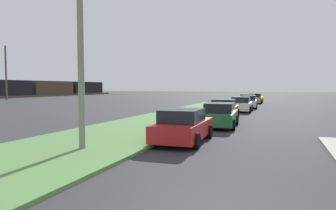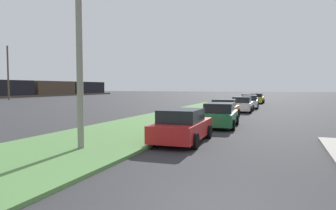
{
  "view_description": "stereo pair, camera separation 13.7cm",
  "coord_description": "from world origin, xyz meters",
  "px_view_note": "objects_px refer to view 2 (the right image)",
  "views": [
    {
      "loc": [
        -5.59,
        -1.19,
        2.44
      ],
      "look_at": [
        12.57,
        5.36,
        1.3
      ],
      "focal_mm": 33.1,
      "sensor_mm": 36.0,
      "label": 1
    },
    {
      "loc": [
        -5.54,
        -1.32,
        2.44
      ],
      "look_at": [
        12.57,
        5.36,
        1.3
      ],
      "focal_mm": 33.1,
      "sensor_mm": 36.0,
      "label": 2
    }
  ],
  "objects_px": {
    "parked_car_orange": "(225,109)",
    "parked_car_blue": "(249,100)",
    "parked_car_red": "(182,126)",
    "distant_utility_pole": "(8,73)",
    "parked_car_white": "(242,105)",
    "streetlight": "(88,34)",
    "parked_car_green": "(220,115)",
    "parked_car_yellow": "(257,98)",
    "parked_car_silver": "(249,102)"
  },
  "relations": [
    {
      "from": "parked_car_green",
      "to": "parked_car_silver",
      "type": "bearing_deg",
      "value": -3.35
    },
    {
      "from": "parked_car_orange",
      "to": "parked_car_silver",
      "type": "xyz_separation_m",
      "value": [
        12.33,
        -0.68,
        0.0
      ]
    },
    {
      "from": "parked_car_white",
      "to": "parked_car_blue",
      "type": "relative_size",
      "value": 0.99
    },
    {
      "from": "parked_car_yellow",
      "to": "streetlight",
      "type": "height_order",
      "value": "streetlight"
    },
    {
      "from": "parked_car_red",
      "to": "parked_car_white",
      "type": "bearing_deg",
      "value": -2.96
    },
    {
      "from": "parked_car_yellow",
      "to": "parked_car_white",
      "type": "bearing_deg",
      "value": -179.82
    },
    {
      "from": "parked_car_blue",
      "to": "distant_utility_pole",
      "type": "relative_size",
      "value": 0.44
    },
    {
      "from": "parked_car_green",
      "to": "distant_utility_pole",
      "type": "xyz_separation_m",
      "value": [
        25.21,
        44.26,
        4.28
      ]
    },
    {
      "from": "parked_car_white",
      "to": "parked_car_red",
      "type": "bearing_deg",
      "value": 177.36
    },
    {
      "from": "parked_car_blue",
      "to": "parked_car_yellow",
      "type": "relative_size",
      "value": 1.01
    },
    {
      "from": "parked_car_blue",
      "to": "parked_car_red",
      "type": "bearing_deg",
      "value": -178.16
    },
    {
      "from": "parked_car_red",
      "to": "parked_car_yellow",
      "type": "distance_m",
      "value": 34.4
    },
    {
      "from": "parked_car_red",
      "to": "parked_car_blue",
      "type": "xyz_separation_m",
      "value": [
        29.07,
        -0.04,
        0.0
      ]
    },
    {
      "from": "parked_car_yellow",
      "to": "streetlight",
      "type": "xyz_separation_m",
      "value": [
        -37.43,
        3.31,
        3.67
      ]
    },
    {
      "from": "parked_car_red",
      "to": "parked_car_green",
      "type": "bearing_deg",
      "value": -7.38
    },
    {
      "from": "parked_car_red",
      "to": "streetlight",
      "type": "xyz_separation_m",
      "value": [
        -3.03,
        2.7,
        3.67
      ]
    },
    {
      "from": "parked_car_white",
      "to": "parked_car_orange",
      "type": "bearing_deg",
      "value": 174.24
    },
    {
      "from": "parked_car_orange",
      "to": "streetlight",
      "type": "bearing_deg",
      "value": 168.01
    },
    {
      "from": "parked_car_yellow",
      "to": "distant_utility_pole",
      "type": "xyz_separation_m",
      "value": [
        -3.53,
        44.28,
        4.28
      ]
    },
    {
      "from": "parked_car_white",
      "to": "distant_utility_pole",
      "type": "distance_m",
      "value": 46.26
    },
    {
      "from": "parked_car_green",
      "to": "distant_utility_pole",
      "type": "distance_m",
      "value": 51.12
    },
    {
      "from": "parked_car_red",
      "to": "parked_car_yellow",
      "type": "relative_size",
      "value": 1.01
    },
    {
      "from": "parked_car_red",
      "to": "parked_car_blue",
      "type": "distance_m",
      "value": 29.07
    },
    {
      "from": "parked_car_silver",
      "to": "distant_utility_pole",
      "type": "distance_m",
      "value": 45.11
    },
    {
      "from": "parked_car_blue",
      "to": "streetlight",
      "type": "relative_size",
      "value": 0.58
    },
    {
      "from": "parked_car_blue",
      "to": "parked_car_yellow",
      "type": "xyz_separation_m",
      "value": [
        5.33,
        -0.57,
        0.0
      ]
    },
    {
      "from": "parked_car_silver",
      "to": "streetlight",
      "type": "height_order",
      "value": "streetlight"
    },
    {
      "from": "parked_car_orange",
      "to": "parked_car_blue",
      "type": "height_order",
      "value": "same"
    },
    {
      "from": "parked_car_red",
      "to": "distant_utility_pole",
      "type": "xyz_separation_m",
      "value": [
        30.87,
        43.68,
        4.28
      ]
    },
    {
      "from": "parked_car_yellow",
      "to": "distant_utility_pole",
      "type": "bearing_deg",
      "value": 95.21
    },
    {
      "from": "parked_car_white",
      "to": "parked_car_blue",
      "type": "distance_m",
      "value": 11.35
    },
    {
      "from": "parked_car_orange",
      "to": "parked_car_red",
      "type": "bearing_deg",
      "value": 178.9
    },
    {
      "from": "parked_car_blue",
      "to": "streetlight",
      "type": "xyz_separation_m",
      "value": [
        -32.1,
        2.74,
        3.67
      ]
    },
    {
      "from": "distant_utility_pole",
      "to": "parked_car_blue",
      "type": "bearing_deg",
      "value": -92.37
    },
    {
      "from": "streetlight",
      "to": "distant_utility_pole",
      "type": "relative_size",
      "value": 0.75
    },
    {
      "from": "parked_car_red",
      "to": "parked_car_green",
      "type": "height_order",
      "value": "same"
    },
    {
      "from": "parked_car_orange",
      "to": "parked_car_yellow",
      "type": "relative_size",
      "value": 1.01
    },
    {
      "from": "parked_car_orange",
      "to": "parked_car_blue",
      "type": "relative_size",
      "value": 1.0
    },
    {
      "from": "parked_car_silver",
      "to": "parked_car_yellow",
      "type": "distance_m",
      "value": 10.95
    },
    {
      "from": "parked_car_yellow",
      "to": "parked_car_red",
      "type": "bearing_deg",
      "value": 179.64
    },
    {
      "from": "parked_car_orange",
      "to": "distant_utility_pole",
      "type": "xyz_separation_m",
      "value": [
        19.76,
        43.61,
        4.28
      ]
    },
    {
      "from": "parked_car_red",
      "to": "parked_car_orange",
      "type": "distance_m",
      "value": 11.11
    },
    {
      "from": "streetlight",
      "to": "parked_car_white",
      "type": "bearing_deg",
      "value": -8.68
    },
    {
      "from": "parked_car_white",
      "to": "parked_car_silver",
      "type": "relative_size",
      "value": 0.99
    },
    {
      "from": "parked_car_yellow",
      "to": "distant_utility_pole",
      "type": "distance_m",
      "value": 44.63
    },
    {
      "from": "streetlight",
      "to": "parked_car_yellow",
      "type": "bearing_deg",
      "value": -5.05
    },
    {
      "from": "parked_car_white",
      "to": "streetlight",
      "type": "relative_size",
      "value": 0.58
    },
    {
      "from": "parked_car_red",
      "to": "parked_car_yellow",
      "type": "height_order",
      "value": "same"
    },
    {
      "from": "parked_car_silver",
      "to": "distant_utility_pole",
      "type": "bearing_deg",
      "value": 77.06
    },
    {
      "from": "parked_car_red",
      "to": "distant_utility_pole",
      "type": "bearing_deg",
      "value": 53.31
    }
  ]
}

